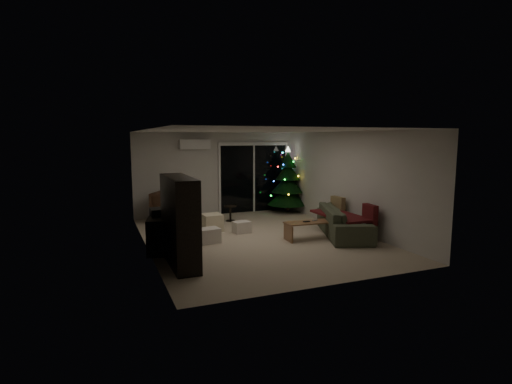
{
  "coord_description": "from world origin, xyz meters",
  "views": [
    {
      "loc": [
        -3.44,
        -8.47,
        2.34
      ],
      "look_at": [
        0.1,
        0.3,
        1.05
      ],
      "focal_mm": 28.0,
      "sensor_mm": 36.0,
      "label": 1
    }
  ],
  "objects_px": {
    "media_cabinet": "(160,233)",
    "sofa": "(344,221)",
    "bookshelf": "(169,222)",
    "coffee_table": "(312,230)",
    "christmas_tree": "(288,179)",
    "armchair": "(172,206)"
  },
  "relations": [
    {
      "from": "media_cabinet",
      "to": "sofa",
      "type": "relative_size",
      "value": 0.5
    },
    {
      "from": "bookshelf",
      "to": "sofa",
      "type": "bearing_deg",
      "value": 4.85
    },
    {
      "from": "coffee_table",
      "to": "media_cabinet",
      "type": "bearing_deg",
      "value": 176.72
    },
    {
      "from": "bookshelf",
      "to": "christmas_tree",
      "type": "bearing_deg",
      "value": 37.54
    },
    {
      "from": "sofa",
      "to": "christmas_tree",
      "type": "xyz_separation_m",
      "value": [
        0.13,
        3.3,
        0.7
      ]
    },
    {
      "from": "armchair",
      "to": "christmas_tree",
      "type": "relative_size",
      "value": 0.46
    },
    {
      "from": "bookshelf",
      "to": "armchair",
      "type": "bearing_deg",
      "value": 74.33
    },
    {
      "from": "bookshelf",
      "to": "christmas_tree",
      "type": "height_order",
      "value": "christmas_tree"
    },
    {
      "from": "media_cabinet",
      "to": "coffee_table",
      "type": "relative_size",
      "value": 0.9
    },
    {
      "from": "bookshelf",
      "to": "media_cabinet",
      "type": "height_order",
      "value": "bookshelf"
    },
    {
      "from": "coffee_table",
      "to": "christmas_tree",
      "type": "xyz_separation_m",
      "value": [
        1.0,
        3.3,
        0.84
      ]
    },
    {
      "from": "media_cabinet",
      "to": "armchair",
      "type": "xyz_separation_m",
      "value": [
        0.75,
        2.81,
        0.07
      ]
    },
    {
      "from": "sofa",
      "to": "christmas_tree",
      "type": "bearing_deg",
      "value": 19.01
    },
    {
      "from": "sofa",
      "to": "christmas_tree",
      "type": "relative_size",
      "value": 1.12
    },
    {
      "from": "bookshelf",
      "to": "sofa",
      "type": "height_order",
      "value": "bookshelf"
    },
    {
      "from": "armchair",
      "to": "coffee_table",
      "type": "height_order",
      "value": "armchair"
    },
    {
      "from": "bookshelf",
      "to": "media_cabinet",
      "type": "xyz_separation_m",
      "value": [
        0.0,
        1.09,
        -0.45
      ]
    },
    {
      "from": "sofa",
      "to": "christmas_tree",
      "type": "height_order",
      "value": "christmas_tree"
    },
    {
      "from": "sofa",
      "to": "coffee_table",
      "type": "xyz_separation_m",
      "value": [
        -0.88,
        -0.0,
        -0.14
      ]
    },
    {
      "from": "armchair",
      "to": "coffee_table",
      "type": "bearing_deg",
      "value": 163.62
    },
    {
      "from": "sofa",
      "to": "coffee_table",
      "type": "distance_m",
      "value": 0.89
    },
    {
      "from": "sofa",
      "to": "armchair",
      "type": "bearing_deg",
      "value": 69.43
    }
  ]
}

